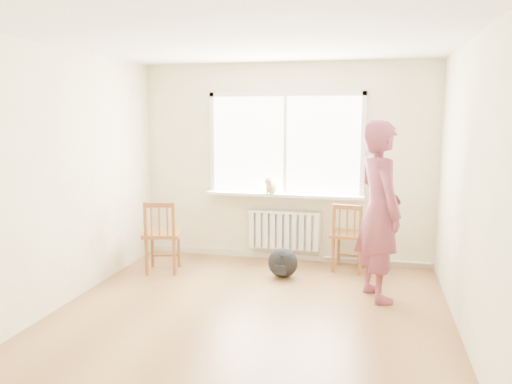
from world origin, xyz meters
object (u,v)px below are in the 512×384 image
Objects in this scene: chair_right at (348,237)px; backpack at (283,263)px; person at (379,211)px; chair_left at (162,236)px; cat at (271,186)px.

chair_right is 0.93m from backpack.
person is 1.45m from backpack.
chair_left is 2.74m from person.
backpack is (-1.13, 0.45, -0.79)m from person.
chair_left is 1.04× the size of chair_right.
chair_left is 2.51× the size of backpack.
chair_left is at bearing -174.47° from backpack.
chair_right is at bearing 29.40° from backpack.
cat is (-1.41, 1.06, 0.08)m from person.
backpack is (1.54, 0.15, -0.29)m from chair_left.
backpack is (0.27, -0.61, -0.87)m from cat.
chair_right reaches higher than backpack.
person reaches higher than chair_left.
cat is (-1.05, 0.17, 0.60)m from chair_right.
backpack is at bearing 37.32° from chair_right.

